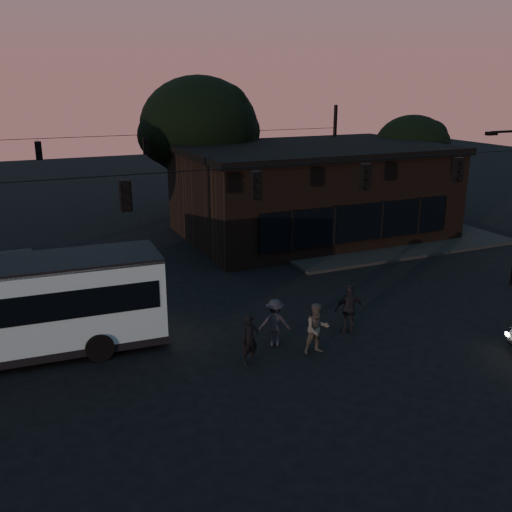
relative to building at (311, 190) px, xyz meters
name	(u,v)px	position (x,y,z in m)	size (l,w,h in m)	color
ground	(308,382)	(-9.00, -15.97, -2.71)	(120.00, 120.00, 0.00)	black
sidewalk_far_right	(369,235)	(3.00, -1.97, -2.63)	(14.00, 10.00, 0.15)	black
building	(311,190)	(0.00, 0.00, 0.00)	(15.40, 10.41, 5.40)	black
tree_behind	(199,127)	(-5.00, 6.03, 3.48)	(7.60, 7.60, 9.43)	black
tree_right	(412,148)	(9.00, 2.03, 1.93)	(5.20, 5.20, 6.86)	black
signal_rig_near	(256,217)	(-9.00, -11.97, 1.74)	(26.24, 0.30, 7.50)	black
signal_rig_far	(147,165)	(-9.00, 4.03, 1.50)	(26.24, 0.30, 7.50)	black
pedestrian_a	(250,340)	(-10.16, -14.08, -1.86)	(0.62, 0.41, 1.70)	black
pedestrian_b	(317,329)	(-7.77, -14.34, -1.80)	(0.88, 0.69, 1.81)	#44423E
pedestrian_c	(349,309)	(-5.82, -13.33, -1.77)	(1.09, 0.46, 1.87)	black
pedestrian_d	(275,323)	(-8.82, -13.19, -1.84)	(1.12, 0.64, 1.73)	black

